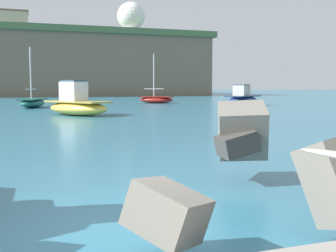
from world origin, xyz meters
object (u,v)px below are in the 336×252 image
boat_mid_right (243,99)px  radar_dome (131,21)px  boat_near_centre (33,103)px  boat_near_left (77,104)px  boat_mid_centre (156,99)px  station_building_west (11,23)px

boat_mid_right → radar_dome: size_ratio=0.52×
boat_near_centre → boat_near_left: bearing=-77.2°
boat_near_centre → boat_mid_centre: boat_mid_centre is taller
boat_near_centre → radar_dome: size_ratio=0.55×
radar_dome → station_building_west: size_ratio=1.42×
boat_mid_right → radar_dome: bearing=85.9°
boat_near_left → boat_near_centre: size_ratio=1.01×
boat_mid_centre → radar_dome: 62.73m
boat_near_left → radar_dome: (22.85, 76.88, 17.84)m
boat_mid_centre → boat_mid_right: size_ratio=1.09×
boat_near_left → boat_mid_right: 20.24m
boat_mid_right → radar_dome: radar_dome is taller
boat_near_left → boat_near_centre: 12.23m
boat_near_centre → boat_mid_right: 20.86m
boat_near_centre → station_building_west: 57.73m
boat_near_centre → station_building_west: (-3.03, 55.65, 15.03)m
boat_mid_centre → boat_mid_right: bearing=-52.3°
boat_near_centre → station_building_west: size_ratio=0.78×
boat_near_left → boat_mid_centre: size_ratio=0.97×
boat_near_left → boat_near_centre: (-2.71, 11.93, -0.28)m
boat_near_left → boat_mid_right: (17.98, 9.28, -0.04)m
boat_near_left → boat_mid_centre: (11.28, 17.95, -0.29)m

